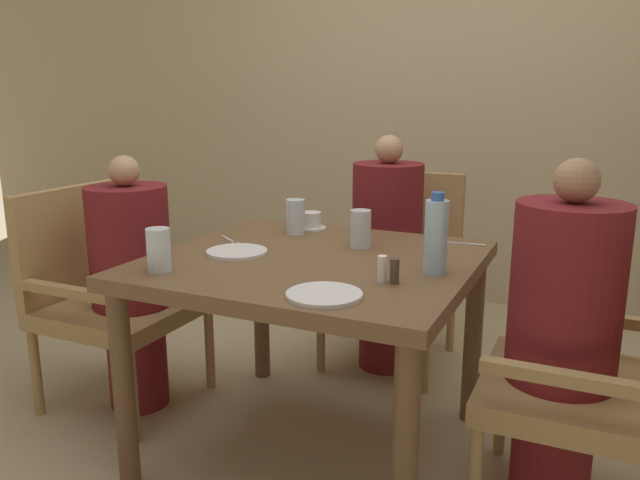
# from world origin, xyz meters

# --- Properties ---
(ground_plane) EXTENTS (16.00, 16.00, 0.00)m
(ground_plane) POSITION_xyz_m (0.00, 0.00, 0.00)
(ground_plane) COLOR tan
(wall_back) EXTENTS (8.00, 0.06, 2.80)m
(wall_back) POSITION_xyz_m (0.00, 1.97, 1.40)
(wall_back) COLOR tan
(wall_back) RESTS_ON ground_plane
(dining_table) EXTENTS (1.07, 1.02, 0.73)m
(dining_table) POSITION_xyz_m (0.00, 0.00, 0.63)
(dining_table) COLOR brown
(dining_table) RESTS_ON ground_plane
(chair_left_side) EXTENTS (0.56, 0.56, 0.90)m
(chair_left_side) POSITION_xyz_m (-0.96, 0.00, 0.49)
(chair_left_side) COLOR #A88451
(chair_left_side) RESTS_ON ground_plane
(diner_in_left_chair) EXTENTS (0.32, 0.32, 1.05)m
(diner_in_left_chair) POSITION_xyz_m (-0.81, 0.00, 0.54)
(diner_in_left_chair) COLOR maroon
(diner_in_left_chair) RESTS_ON ground_plane
(chair_far_side) EXTENTS (0.56, 0.56, 0.90)m
(chair_far_side) POSITION_xyz_m (0.00, 0.93, 0.49)
(chair_far_side) COLOR #A88451
(chair_far_side) RESTS_ON ground_plane
(diner_in_far_chair) EXTENTS (0.32, 0.32, 1.10)m
(diner_in_far_chair) POSITION_xyz_m (-0.00, 0.79, 0.56)
(diner_in_far_chair) COLOR maroon
(diner_in_far_chair) RESTS_ON ground_plane
(chair_right_side) EXTENTS (0.56, 0.56, 0.90)m
(chair_right_side) POSITION_xyz_m (0.96, 0.00, 0.49)
(chair_right_side) COLOR #A88451
(chair_right_side) RESTS_ON ground_plane
(diner_in_right_chair) EXTENTS (0.32, 0.32, 1.10)m
(diner_in_right_chair) POSITION_xyz_m (0.81, 0.00, 0.57)
(diner_in_right_chair) COLOR maroon
(diner_in_right_chair) RESTS_ON ground_plane
(plate_main_left) EXTENTS (0.21, 0.21, 0.01)m
(plate_main_left) POSITION_xyz_m (0.21, -0.37, 0.73)
(plate_main_left) COLOR white
(plate_main_left) RESTS_ON dining_table
(plate_main_right) EXTENTS (0.21, 0.21, 0.01)m
(plate_main_right) POSITION_xyz_m (-0.27, -0.07, 0.73)
(plate_main_right) COLOR white
(plate_main_right) RESTS_ON dining_table
(teacup_with_saucer) EXTENTS (0.12, 0.12, 0.07)m
(teacup_with_saucer) POSITION_xyz_m (-0.21, 0.42, 0.76)
(teacup_with_saucer) COLOR white
(teacup_with_saucer) RESTS_ON dining_table
(water_bottle) EXTENTS (0.07, 0.07, 0.26)m
(water_bottle) POSITION_xyz_m (0.43, -0.01, 0.85)
(water_bottle) COLOR #A3C6DB
(water_bottle) RESTS_ON dining_table
(glass_tall_near) EXTENTS (0.08, 0.08, 0.14)m
(glass_tall_near) POSITION_xyz_m (-0.37, -0.36, 0.80)
(glass_tall_near) COLOR silver
(glass_tall_near) RESTS_ON dining_table
(glass_tall_mid) EXTENTS (0.08, 0.08, 0.14)m
(glass_tall_mid) POSITION_xyz_m (0.09, 0.20, 0.80)
(glass_tall_mid) COLOR silver
(glass_tall_mid) RESTS_ON dining_table
(glass_tall_far) EXTENTS (0.08, 0.08, 0.14)m
(glass_tall_far) POSITION_xyz_m (-0.22, 0.30, 0.80)
(glass_tall_far) COLOR silver
(glass_tall_far) RESTS_ON dining_table
(salt_shaker) EXTENTS (0.03, 0.03, 0.08)m
(salt_shaker) POSITION_xyz_m (0.31, -0.18, 0.77)
(salt_shaker) COLOR white
(salt_shaker) RESTS_ON dining_table
(pepper_shaker) EXTENTS (0.03, 0.03, 0.08)m
(pepper_shaker) POSITION_xyz_m (0.35, -0.18, 0.77)
(pepper_shaker) COLOR #4C3D2D
(pepper_shaker) RESTS_ON dining_table
(fork_beside_plate) EXTENTS (0.15, 0.11, 0.00)m
(fork_beside_plate) POSITION_xyz_m (-0.38, 0.08, 0.73)
(fork_beside_plate) COLOR silver
(fork_beside_plate) RESTS_ON dining_table
(knife_beside_plate) EXTENTS (0.18, 0.03, 0.00)m
(knife_beside_plate) POSITION_xyz_m (0.43, 0.40, 0.73)
(knife_beside_plate) COLOR silver
(knife_beside_plate) RESTS_ON dining_table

